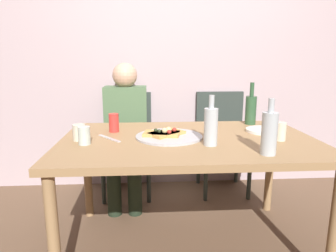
# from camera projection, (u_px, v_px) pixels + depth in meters

# --- Properties ---
(ground_plane) EXTENTS (8.00, 8.00, 0.00)m
(ground_plane) POSITION_uv_depth(u_px,v_px,m) (187.00, 244.00, 2.02)
(ground_plane) COLOR brown
(back_wall) EXTENTS (6.00, 0.10, 2.60)m
(back_wall) POSITION_uv_depth(u_px,v_px,m) (174.00, 48.00, 2.80)
(back_wall) COLOR #B29EA3
(back_wall) RESTS_ON ground_plane
(dining_table) EXTENTS (1.55, 0.98, 0.73)m
(dining_table) POSITION_uv_depth(u_px,v_px,m) (188.00, 149.00, 1.88)
(dining_table) COLOR #99754C
(dining_table) RESTS_ON ground_plane
(pizza_tray) EXTENTS (0.41, 0.41, 0.01)m
(pizza_tray) POSITION_uv_depth(u_px,v_px,m) (169.00, 136.00, 1.87)
(pizza_tray) COLOR #ADADB2
(pizza_tray) RESTS_ON dining_table
(pizza_slice_last) EXTENTS (0.24, 0.17, 0.05)m
(pizza_slice_last) POSITION_uv_depth(u_px,v_px,m) (162.00, 133.00, 1.88)
(pizza_slice_last) COLOR tan
(pizza_slice_last) RESTS_ON pizza_tray
(pizza_slice_extra) EXTENTS (0.25, 0.24, 0.05)m
(pizza_slice_extra) POSITION_uv_depth(u_px,v_px,m) (167.00, 133.00, 1.89)
(pizza_slice_extra) COLOR tan
(pizza_slice_extra) RESTS_ON pizza_tray
(wine_bottle) EXTENTS (0.08, 0.08, 0.28)m
(wine_bottle) POSITION_uv_depth(u_px,v_px,m) (211.00, 126.00, 1.68)
(wine_bottle) COLOR #B2BCC1
(wine_bottle) RESTS_ON dining_table
(beer_bottle) EXTENTS (0.08, 0.08, 0.29)m
(beer_bottle) POSITION_uv_depth(u_px,v_px,m) (269.00, 132.00, 1.52)
(beer_bottle) COLOR #B2BCC1
(beer_bottle) RESTS_ON dining_table
(water_bottle) EXTENTS (0.08, 0.08, 0.31)m
(water_bottle) POSITION_uv_depth(u_px,v_px,m) (251.00, 109.00, 2.24)
(water_bottle) COLOR #2D5133
(water_bottle) RESTS_ON dining_table
(tumbler_near) EXTENTS (0.07, 0.07, 0.11)m
(tumbler_near) POSITION_uv_depth(u_px,v_px,m) (280.00, 131.00, 1.80)
(tumbler_near) COLOR beige
(tumbler_near) RESTS_ON dining_table
(tumbler_far) EXTENTS (0.08, 0.08, 0.10)m
(tumbler_far) POSITION_uv_depth(u_px,v_px,m) (79.00, 132.00, 1.80)
(tumbler_far) COLOR beige
(tumbler_far) RESTS_ON dining_table
(wine_glass) EXTENTS (0.07, 0.07, 0.10)m
(wine_glass) POSITION_uv_depth(u_px,v_px,m) (84.00, 136.00, 1.71)
(wine_glass) COLOR #B7C6BC
(wine_glass) RESTS_ON dining_table
(soda_can) EXTENTS (0.07, 0.07, 0.12)m
(soda_can) POSITION_uv_depth(u_px,v_px,m) (114.00, 123.00, 2.01)
(soda_can) COLOR red
(soda_can) RESTS_ON dining_table
(plate_stack) EXTENTS (0.23, 0.23, 0.02)m
(plate_stack) POSITION_uv_depth(u_px,v_px,m) (263.00, 130.00, 2.02)
(plate_stack) COLOR white
(plate_stack) RESTS_ON dining_table
(table_knife) EXTENTS (0.15, 0.18, 0.01)m
(table_knife) POSITION_uv_depth(u_px,v_px,m) (109.00, 138.00, 1.84)
(table_knife) COLOR #B7B7BC
(table_knife) RESTS_ON dining_table
(chair_left) EXTENTS (0.44, 0.44, 0.90)m
(chair_left) POSITION_uv_depth(u_px,v_px,m) (127.00, 137.00, 2.75)
(chair_left) COLOR #2D3833
(chair_left) RESTS_ON ground_plane
(chair_right) EXTENTS (0.44, 0.44, 0.90)m
(chair_right) POSITION_uv_depth(u_px,v_px,m) (222.00, 135.00, 2.80)
(chair_right) COLOR #2D3833
(chair_right) RESTS_ON ground_plane
(guest_in_sweater) EXTENTS (0.36, 0.56, 1.17)m
(guest_in_sweater) POSITION_uv_depth(u_px,v_px,m) (126.00, 126.00, 2.57)
(guest_in_sweater) COLOR #4C6B47
(guest_in_sweater) RESTS_ON ground_plane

